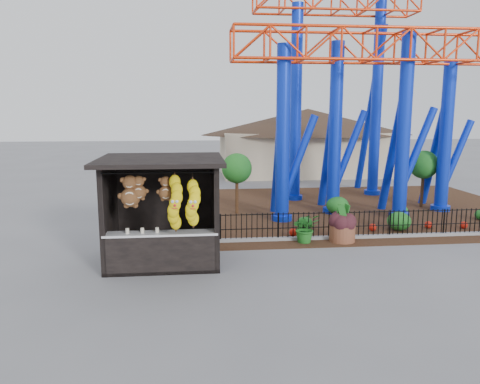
{
  "coord_description": "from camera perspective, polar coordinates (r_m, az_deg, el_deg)",
  "views": [
    {
      "loc": [
        -2.12,
        -12.42,
        4.42
      ],
      "look_at": [
        -0.68,
        1.5,
        2.0
      ],
      "focal_mm": 35.0,
      "sensor_mm": 36.0,
      "label": 1
    }
  ],
  "objects": [
    {
      "name": "prize_booth",
      "position": [
        13.66,
        -9.44,
        -2.55
      ],
      "size": [
        3.5,
        3.4,
        3.12
      ],
      "color": "black",
      "rests_on": "ground"
    },
    {
      "name": "pavilion",
      "position": [
        33.45,
        8.24,
        7.39
      ],
      "size": [
        15.0,
        15.0,
        4.8
      ],
      "color": "#BFAD8C",
      "rests_on": "ground"
    },
    {
      "name": "picket_fence",
      "position": [
        17.39,
        18.13,
        -3.71
      ],
      "size": [
        12.2,
        0.06,
        1.0
      ],
      "primitive_type": null,
      "color": "black",
      "rests_on": "ground"
    },
    {
      "name": "ground",
      "position": [
        13.35,
        3.62,
        -9.54
      ],
      "size": [
        120.0,
        120.0,
        0.0
      ],
      "primitive_type": "plane",
      "color": "slate",
      "rests_on": "ground"
    },
    {
      "name": "curb",
      "position": [
        17.15,
        15.29,
        -5.27
      ],
      "size": [
        18.0,
        0.18,
        0.12
      ],
      "primitive_type": "cube",
      "color": "gray",
      "rests_on": "ground"
    },
    {
      "name": "terracotta_planter",
      "position": [
        16.48,
        12.34,
        -4.94
      ],
      "size": [
        0.95,
        0.95,
        0.58
      ],
      "primitive_type": "cylinder",
      "rotation": [
        0.0,
        0.0,
        0.08
      ],
      "color": "brown",
      "rests_on": "ground"
    },
    {
      "name": "landscaping",
      "position": [
        19.62,
        15.42,
        -2.55
      ],
      "size": [
        8.65,
        3.99,
        0.77
      ],
      "color": "#1C5F1D",
      "rests_on": "mulch_bed"
    },
    {
      "name": "planter_foliage",
      "position": [
        16.34,
        12.42,
        -2.87
      ],
      "size": [
        0.7,
        0.7,
        0.64
      ],
      "primitive_type": "ellipsoid",
      "color": "#321419",
      "rests_on": "terracotta_planter"
    },
    {
      "name": "roller_coaster",
      "position": [
        21.97,
        13.83,
        14.81
      ],
      "size": [
        11.0,
        6.37,
        10.82
      ],
      "color": "#0B2ACA",
      "rests_on": "ground"
    },
    {
      "name": "mulch_bed",
      "position": [
        21.77,
        10.57,
        -2.05
      ],
      "size": [
        18.0,
        12.0,
        0.02
      ],
      "primitive_type": "cube",
      "color": "#331E11",
      "rests_on": "ground"
    },
    {
      "name": "potted_plant",
      "position": [
        16.08,
        7.99,
        -4.38
      ],
      "size": [
        0.93,
        0.81,
        1.01
      ],
      "primitive_type": "imported",
      "rotation": [
        0.0,
        0.0,
        0.03
      ],
      "color": "#185319",
      "rests_on": "ground"
    }
  ]
}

